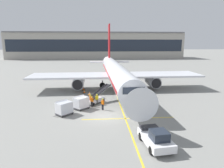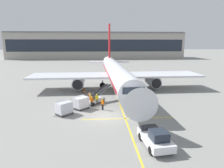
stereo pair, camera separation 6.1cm
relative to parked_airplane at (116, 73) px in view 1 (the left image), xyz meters
The scene contains 16 objects.
ground_plane 16.63m from the parked_airplane, 100.58° to the right, with size 600.00×600.00×0.00m, color gray.
parked_airplane is the anchor object (origin of this frame).
belt_loader 10.91m from the parked_airplane, 113.38° to the right, with size 4.58×4.86×2.68m.
baggage_cart_lead 14.24m from the parked_airplane, 116.89° to the right, with size 2.55×2.54×1.91m.
baggage_cart_second 17.23m from the parked_airplane, 119.78° to the right, with size 2.55×2.54×1.91m.
pushback_tug 24.17m from the parked_airplane, 86.42° to the right, with size 2.62×4.62×1.83m.
ground_crew_by_loader 12.15m from the parked_airplane, 115.11° to the right, with size 0.44×0.43×1.74m.
ground_crew_by_carts 12.90m from the parked_airplane, 112.19° to the right, with size 0.49×0.41×1.74m.
ground_crew_marshaller 11.67m from the parked_airplane, 110.52° to the right, with size 0.48×0.42×1.74m.
ground_crew_wingwalker 13.86m from the parked_airplane, 103.47° to the right, with size 0.44×0.44×1.74m.
safety_cone_engine_keepout 7.50m from the parked_airplane, behind, with size 0.65×0.65×0.74m.
safety_cone_wingtip 7.81m from the parked_airplane, 155.45° to the right, with size 0.53×0.53×0.61m.
safety_cone_nose_mark 8.05m from the parked_airplane, 136.41° to the right, with size 0.69×0.69×0.78m.
apron_guidance_line_lead_in 3.60m from the parked_airplane, 112.88° to the right, with size 0.20×110.00×0.01m.
apron_guidance_line_stop_bar 17.21m from the parked_airplane, 89.95° to the right, with size 12.00×0.20×0.01m.
terminal_building 91.77m from the parked_airplane, 92.74° to the left, with size 109.58×22.03×16.52m.
Camera 1 is at (-0.86, -24.67, 9.49)m, focal length 31.60 mm.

